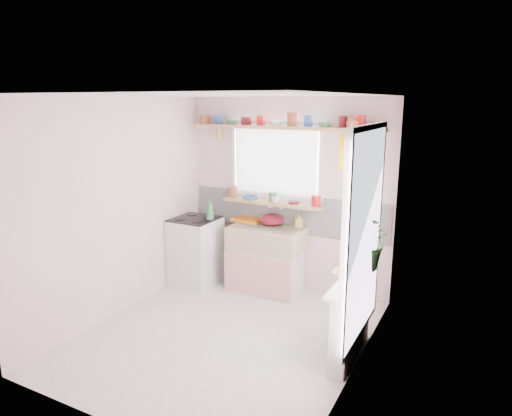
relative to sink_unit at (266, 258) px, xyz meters
The scene contains 19 objects.
room 1.31m from the sink_unit, 28.17° to the right, with size 3.20×3.20×3.20m.
sink_unit is the anchor object (origin of this frame).
cooker 0.98m from the sink_unit, 165.62° to the right, with size 0.58×0.58×0.93m.
radiator_ledge 1.82m from the sink_unit, 37.05° to the right, with size 0.22×0.95×0.78m.
windowsill 0.73m from the sink_unit, 90.00° to the left, with size 1.40×0.22×0.04m, color tan.
pine_shelf 1.70m from the sink_unit, 49.64° to the left, with size 2.52×0.24×0.04m, color tan.
shelf_crockery 1.77m from the sink_unit, 58.75° to the left, with size 2.47×0.11×0.12m.
sill_crockery 0.81m from the sink_unit, 90.00° to the left, with size 1.35×0.11×0.12m.
dish_tray 0.61m from the sink_unit, 151.16° to the left, with size 0.40×0.30×0.04m, color orange.
colander 0.51m from the sink_unit, 83.61° to the left, with size 0.32×0.32×0.15m, color maroon.
jade_plant 1.76m from the sink_unit, 25.11° to the right, with size 0.54×0.46×0.60m, color #315A24.
fruit_bowl 1.73m from the sink_unit, 36.21° to the right, with size 0.26×0.26×0.06m, color white.
herb_pot 2.11m from the sink_unit, 43.96° to the right, with size 0.12×0.08×0.23m, color #2B6C31.
soap_bottle_sink 0.66m from the sink_unit, 29.26° to the left, with size 0.08×0.08×0.18m, color #D2CB5D.
sill_cup 0.79m from the sink_unit, 62.79° to the left, with size 0.11×0.11×0.09m, color silver.
sill_bowl 0.83m from the sink_unit, 158.35° to the left, with size 0.19×0.19×0.06m, color #3366A5.
shelf_vase 2.07m from the sink_unit, ahead, with size 0.14×0.14×0.15m, color #AD5435.
cooker_bottle 0.98m from the sink_unit, 164.53° to the right, with size 0.10×0.10×0.27m, color #418245.
fruit 1.74m from the sink_unit, 35.92° to the right, with size 0.20×0.14×0.10m.
Camera 1 is at (2.34, -3.80, 2.45)m, focal length 32.00 mm.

